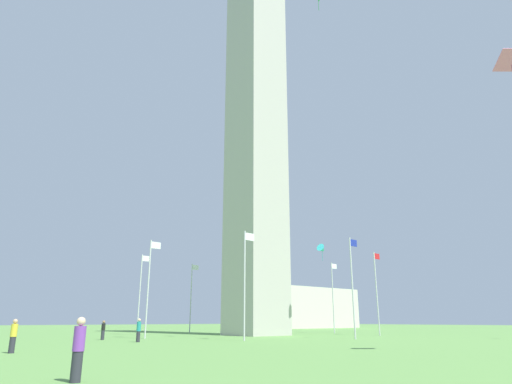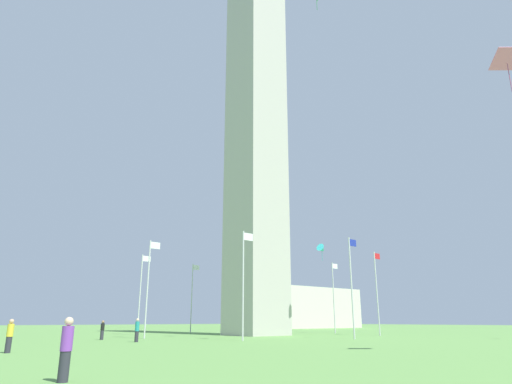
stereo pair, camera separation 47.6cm
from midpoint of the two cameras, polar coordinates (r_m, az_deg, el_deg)
The scene contains 17 objects.
ground_plane at distance 51.62m, azimuth -0.28°, elevation -17.84°, with size 260.00×260.00×0.00m, color #609347.
obelisk_monument at distance 56.86m, azimuth -0.24°, elevation 8.83°, with size 5.62×5.62×51.07m.
flagpole_n at distance 61.32m, azimuth 9.59°, elevation -12.73°, with size 1.12×0.14×9.07m.
flagpole_ne at distance 65.11m, azimuth 0.69°, elevation -13.12°, with size 1.12×0.14×9.07m.
flagpole_e at distance 62.52m, azimuth -8.48°, elevation -12.83°, with size 1.12×0.14×9.07m.
flagpole_se at distance 54.42m, azimuth -14.80°, elevation -12.03°, with size 1.12×0.14×9.07m.
flagpole_s at distance 44.19m, azimuth -13.82°, elevation -11.29°, with size 1.12×0.14×9.07m.
flagpole_sw at distance 38.39m, azimuth -1.77°, elevation -11.08°, with size 1.12×0.14×9.07m.
flagpole_w at distance 42.48m, azimuth 11.90°, elevation -11.23°, with size 1.12×0.14×9.07m.
flagpole_nw at distance 52.46m, azimuth 14.90°, elevation -11.90°, with size 1.12×0.14×9.07m.
person_black_shirt at distance 42.03m, azimuth -19.26°, elevation -16.32°, with size 0.32×0.32×1.60m.
person_teal_shirt at distance 37.02m, azimuth -15.13°, elevation -16.67°, with size 0.32×0.32×1.75m.
person_purple_shirt at distance 13.95m, azimuth -22.70°, elevation -18.06°, with size 0.32×0.32×1.71m.
person_yellow_shirt at distance 27.18m, azimuth -29.04°, elevation -15.79°, with size 0.32×0.32×1.68m.
kite_cyan_delta at distance 49.25m, azimuth 8.16°, elevation -7.25°, with size 1.24×1.06×1.81m.
kite_pink_diamond at distance 27.95m, azimuth 29.31°, elevation 14.36°, with size 1.87×1.86×2.25m.
distant_building at distance 99.37m, azimuth 6.09°, elevation -14.52°, with size 24.38×10.02×8.22m.
Camera 1 is at (-33.76, -39.01, 1.62)m, focal length 31.33 mm.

